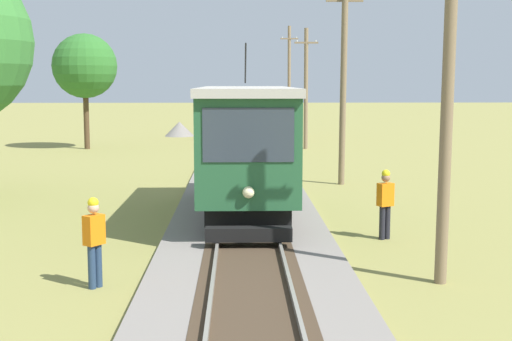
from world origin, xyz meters
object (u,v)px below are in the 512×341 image
utility_pole_near_tram (447,97)px  tree_left_far (85,66)px  utility_pole_far (306,87)px  gravel_pile (179,129)px  freight_car (241,115)px  utility_pole_distant (289,78)px  utility_pole_mid (343,79)px  red_tram (246,144)px  track_worker (94,238)px  second_worker (385,201)px

utility_pole_near_tram → tree_left_far: 30.78m
utility_pole_near_tram → utility_pole_far: 27.76m
utility_pole_near_tram → gravel_pile: size_ratio=3.33×
freight_car → utility_pole_near_tram: 36.55m
utility_pole_distant → freight_car: bearing=-127.2°
utility_pole_near_tram → freight_car: bearing=96.0°
freight_car → utility_pole_near_tram: (3.78, -36.29, 2.14)m
utility_pole_distant → utility_pole_mid: bearing=-90.0°
utility_pole_near_tram → gravel_pile: utility_pole_near_tram is taller
freight_car → tree_left_far: (-9.19, -8.39, 3.30)m
red_tram → gravel_pile: (-4.51, 30.82, -1.66)m
freight_car → tree_left_far: bearing=-137.6°
utility_pole_far → gravel_pile: 13.06m
utility_pole_mid → gravel_pile: (-8.29, 24.14, -3.54)m
utility_pole_mid → tree_left_far: utility_pole_mid is taller
red_tram → utility_pole_far: 21.61m
freight_car → utility_pole_distant: 6.81m
utility_pole_distant → track_worker: utility_pole_distant is taller
utility_pole_near_tram → utility_pole_far: bearing=90.0°
second_worker → tree_left_far: (-12.67, 23.98, 3.87)m
utility_pole_distant → tree_left_far: size_ratio=1.22×
second_worker → tree_left_far: 27.40m
gravel_pile → track_worker: size_ratio=1.21×
utility_pole_mid → red_tram: bearing=-119.5°
utility_pole_distant → gravel_pile: (-8.29, -3.92, -3.69)m
red_tram → utility_pole_far: utility_pole_far is taller
red_tram → freight_car: size_ratio=1.64×
utility_pole_near_tram → utility_pole_far: utility_pole_near_tram is taller
utility_pole_mid → track_worker: utility_pole_mid is taller
gravel_pile → tree_left_far: (-4.68, -9.46, 4.32)m
track_worker → second_worker: (6.50, 4.01, 0.00)m
red_tram → utility_pole_distant: 35.00m
red_tram → freight_car: bearing=90.0°
gravel_pile → second_worker: 34.39m
track_worker → utility_pole_mid: bearing=-80.2°
utility_pole_near_tram → utility_pole_far: (0.00, 27.76, -0.06)m
red_tram → track_worker: size_ratio=4.79×
utility_pole_distant → gravel_pile: utility_pole_distant is taller
tree_left_far → red_tram: bearing=-66.7°
utility_pole_distant → second_worker: 37.50m
freight_car → track_worker: (-3.02, -36.38, -0.57)m
utility_pole_near_tram → utility_pole_distant: bearing=90.0°
red_tram → freight_car: 29.76m
utility_pole_far → second_worker: 24.00m
utility_pole_distant → second_worker: (-0.30, -37.36, -3.24)m
gravel_pile → utility_pole_near_tram: bearing=-77.5°
red_tram → track_worker: red_tram is taller
track_worker → tree_left_far: bearing=-40.8°
second_worker → utility_pole_far: bearing=154.8°
utility_pole_mid → utility_pole_distant: 28.06m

